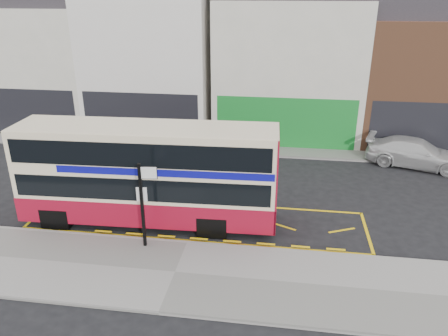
% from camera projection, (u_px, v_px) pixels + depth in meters
% --- Properties ---
extents(ground, '(120.00, 120.00, 0.00)m').
position_uv_depth(ground, '(190.00, 240.00, 17.14)').
color(ground, black).
rests_on(ground, ground).
extents(pavement, '(40.00, 4.00, 0.15)m').
position_uv_depth(pavement, '(175.00, 273.00, 15.01)').
color(pavement, gray).
rests_on(pavement, ground).
extents(kerb, '(40.00, 0.15, 0.15)m').
position_uv_depth(kerb, '(187.00, 243.00, 16.77)').
color(kerb, gray).
rests_on(kerb, ground).
extents(far_pavement, '(50.00, 3.00, 0.15)m').
position_uv_depth(far_pavement, '(227.00, 145.00, 27.17)').
color(far_pavement, gray).
rests_on(far_pavement, ground).
extents(road_markings, '(14.00, 3.40, 0.01)m').
position_uv_depth(road_markings, '(198.00, 220.00, 18.60)').
color(road_markings, yellow).
rests_on(road_markings, ground).
extents(terrace_far_left, '(8.00, 8.01, 10.80)m').
position_uv_depth(terrace_far_left, '(46.00, 54.00, 30.77)').
color(terrace_far_left, beige).
rests_on(terrace_far_left, ground).
extents(terrace_left, '(8.00, 8.01, 11.80)m').
position_uv_depth(terrace_left, '(155.00, 49.00, 29.53)').
color(terrace_left, silver).
rests_on(terrace_left, ground).
extents(terrace_green_shop, '(9.00, 8.01, 11.30)m').
position_uv_depth(terrace_green_shop, '(289.00, 55.00, 28.43)').
color(terrace_green_shop, beige).
rests_on(terrace_green_shop, ground).
extents(terrace_right, '(9.00, 8.01, 10.30)m').
position_uv_depth(terrace_right, '(433.00, 66.00, 27.43)').
color(terrace_right, brown).
rests_on(terrace_right, ground).
extents(double_decker_bus, '(10.54, 2.77, 4.18)m').
position_uv_depth(double_decker_bus, '(149.00, 173.00, 17.71)').
color(double_decker_bus, beige).
rests_on(double_decker_bus, ground).
extents(bus_stop_post, '(0.83, 0.16, 3.33)m').
position_uv_depth(bus_stop_post, '(143.00, 198.00, 15.77)').
color(bus_stop_post, black).
rests_on(bus_stop_post, pavement).
extents(car_silver, '(4.30, 2.33, 1.39)m').
position_uv_depth(car_silver, '(113.00, 137.00, 26.65)').
color(car_silver, '#B1B1B6').
rests_on(car_silver, ground).
extents(car_grey, '(4.70, 1.89, 1.52)m').
position_uv_depth(car_grey, '(199.00, 149.00, 24.52)').
color(car_grey, '#484A51').
rests_on(car_grey, ground).
extents(car_white, '(5.64, 3.59, 1.52)m').
position_uv_depth(car_white, '(416.00, 153.00, 23.97)').
color(car_white, silver).
rests_on(car_white, ground).
extents(street_tree_right, '(2.10, 2.10, 4.54)m').
position_uv_depth(street_tree_right, '(297.00, 95.00, 26.57)').
color(street_tree_right, '#332117').
rests_on(street_tree_right, ground).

